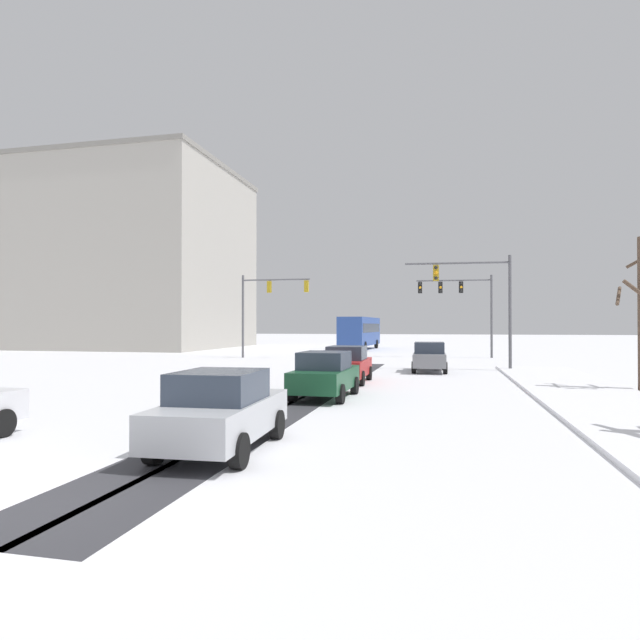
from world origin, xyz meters
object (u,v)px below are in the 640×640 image
(traffic_signal_far_right, at_px, (461,297))
(car_red_second, at_px, (347,364))
(traffic_signal_near_right, at_px, (480,292))
(car_dark_green_third, at_px, (325,375))
(traffic_signal_far_left, at_px, (266,299))
(car_grey_lead, at_px, (429,357))
(car_silver_fourth, at_px, (221,410))
(office_building_far_left_block, at_px, (129,260))
(bus_oncoming, at_px, (360,331))

(traffic_signal_far_right, relative_size, car_red_second, 1.58)
(traffic_signal_near_right, relative_size, car_dark_green_third, 1.57)
(traffic_signal_far_left, bearing_deg, car_grey_lead, -37.75)
(traffic_signal_near_right, bearing_deg, car_red_second, -127.12)
(traffic_signal_far_right, xyz_separation_m, car_silver_fourth, (-5.70, -33.44, -3.97))
(traffic_signal_far_right, height_order, car_silver_fourth, traffic_signal_far_right)
(traffic_signal_far_right, distance_m, car_dark_green_third, 26.17)
(traffic_signal_far_right, xyz_separation_m, office_building_far_left_block, (-37.12, 12.02, 5.44))
(office_building_far_left_block, bearing_deg, car_silver_fourth, -55.35)
(traffic_signal_far_right, xyz_separation_m, car_dark_green_third, (-5.36, -25.30, -3.97))
(traffic_signal_far_right, relative_size, office_building_far_left_block, 0.27)
(traffic_signal_far_right, relative_size, bus_oncoming, 0.59)
(traffic_signal_near_right, xyz_separation_m, office_building_far_left_block, (-37.83, 23.96, 5.80))
(traffic_signal_far_left, xyz_separation_m, car_silver_fourth, (9.20, -29.66, -3.80))
(traffic_signal_near_right, height_order, traffic_signal_far_left, same)
(traffic_signal_far_left, relative_size, bus_oncoming, 0.59)
(car_red_second, relative_size, car_silver_fourth, 0.99)
(traffic_signal_far_right, height_order, traffic_signal_near_right, same)
(traffic_signal_far_right, relative_size, car_silver_fourth, 1.56)
(traffic_signal_far_left, bearing_deg, traffic_signal_near_right, -27.61)
(traffic_signal_near_right, bearing_deg, traffic_signal_far_left, 152.39)
(traffic_signal_near_right, bearing_deg, bus_oncoming, 113.66)
(traffic_signal_near_right, distance_m, traffic_signal_far_left, 17.61)
(traffic_signal_near_right, distance_m, car_grey_lead, 4.89)
(car_grey_lead, xyz_separation_m, bus_oncoming, (-7.85, 26.06, 1.18))
(office_building_far_left_block, bearing_deg, car_grey_lead, -36.28)
(traffic_signal_far_right, height_order, bus_oncoming, traffic_signal_far_right)
(traffic_signal_near_right, xyz_separation_m, traffic_signal_far_left, (-15.61, 8.16, 0.20))
(traffic_signal_far_left, relative_size, office_building_far_left_block, 0.27)
(car_dark_green_third, bearing_deg, office_building_far_left_block, 130.40)
(traffic_signal_far_right, height_order, car_red_second, traffic_signal_far_right)
(car_red_second, xyz_separation_m, office_building_far_left_block, (-31.63, 32.16, 9.41))
(traffic_signal_near_right, bearing_deg, car_dark_green_third, -114.43)
(traffic_signal_far_right, distance_m, bus_oncoming, 16.11)
(car_grey_lead, bearing_deg, office_building_far_left_block, 143.72)
(traffic_signal_far_left, height_order, car_red_second, traffic_signal_far_left)
(traffic_signal_far_left, distance_m, car_grey_lead, 16.64)
(traffic_signal_far_right, height_order, office_building_far_left_block, office_building_far_left_block)
(car_dark_green_third, bearing_deg, traffic_signal_near_right, 65.57)
(traffic_signal_far_left, xyz_separation_m, bus_oncoming, (4.95, 16.15, -2.63))
(office_building_far_left_block, bearing_deg, car_dark_green_third, -49.60)
(traffic_signal_far_left, relative_size, car_red_second, 1.58)
(car_grey_lead, distance_m, car_red_second, 7.29)
(traffic_signal_far_left, bearing_deg, car_red_second, -60.11)
(traffic_signal_far_left, height_order, car_grey_lead, traffic_signal_far_left)
(car_grey_lead, height_order, bus_oncoming, bus_oncoming)
(traffic_signal_far_left, bearing_deg, traffic_signal_far_right, 14.26)
(traffic_signal_far_left, bearing_deg, car_silver_fourth, -72.77)
(traffic_signal_far_right, xyz_separation_m, traffic_signal_near_right, (0.71, -11.95, -0.37))
(bus_oncoming, distance_m, office_building_far_left_block, 28.40)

